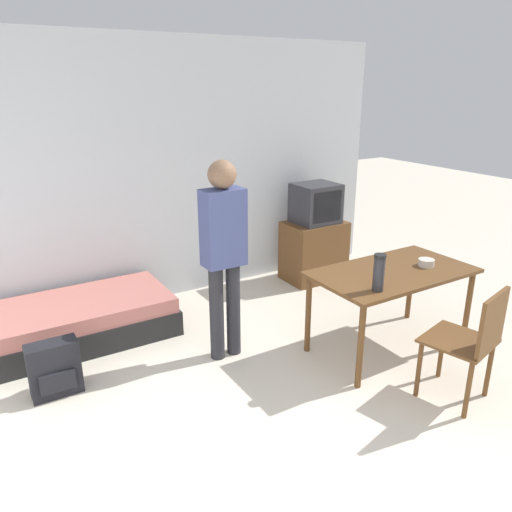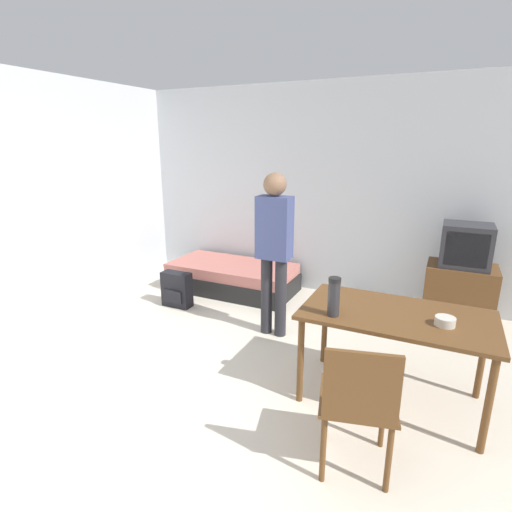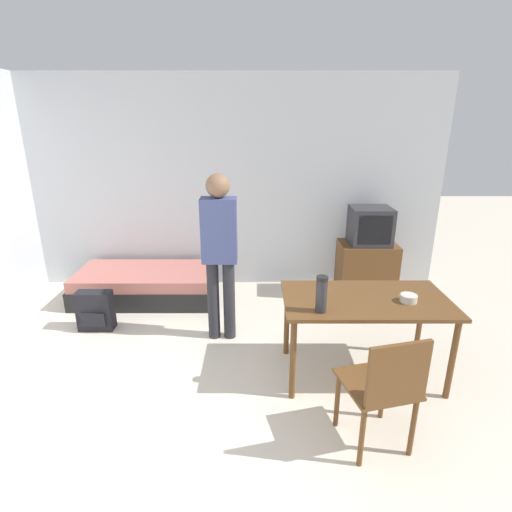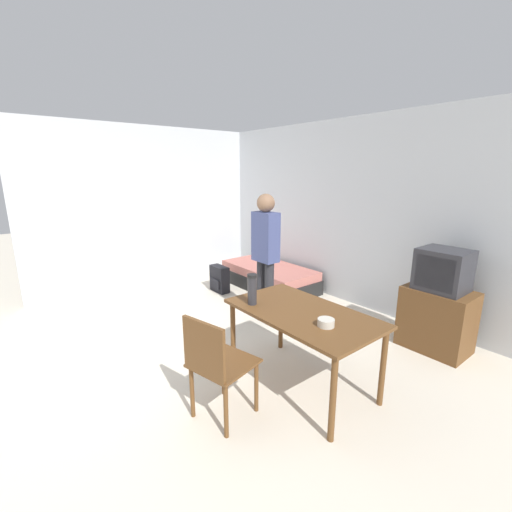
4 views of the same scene
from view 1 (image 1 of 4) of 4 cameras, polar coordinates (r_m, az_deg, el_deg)
The scene contains 9 objects.
wall_back at distance 5.23m, azimuth -13.03°, elevation 8.90°, with size 5.80×0.06×2.70m.
daybed at distance 4.87m, azimuth -19.76°, elevation -7.02°, with size 1.72×0.86×0.37m.
tv at distance 5.92m, azimuth 6.68°, elevation 2.12°, with size 0.69×0.49×1.15m.
dining_table at distance 4.41m, azimuth 15.27°, elevation -2.60°, with size 1.38×0.77×0.74m.
wooden_chair at distance 3.92m, azimuth 23.47°, elevation -8.68°, with size 0.54×0.54×0.90m.
person_standing at distance 4.04m, azimuth -3.72°, elevation 1.03°, with size 0.34×0.23×1.69m.
thermos_flask at distance 3.88m, azimuth 13.88°, elevation -1.69°, with size 0.09×0.09×0.29m.
mate_bowl at distance 4.56m, azimuth 18.88°, elevation -0.72°, with size 0.14×0.14×0.06m.
backpack at distance 4.12m, azimuth -22.04°, elevation -11.90°, with size 0.37×0.19×0.43m.
Camera 1 is at (-1.63, -1.41, 2.25)m, focal length 35.00 mm.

